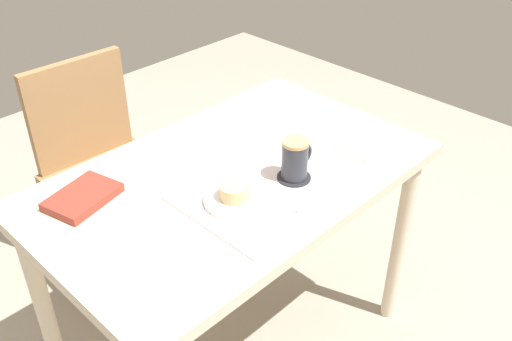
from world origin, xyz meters
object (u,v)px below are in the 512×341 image
object	(u,v)px
pastry	(234,191)
pastry_plate	(235,200)
dining_table	(233,200)
coffee_mug	(295,159)
wooden_chair	(103,163)
small_book	(83,197)

from	to	relation	value
pastry	pastry_plate	bearing A→B (deg)	0.00
dining_table	coffee_mug	distance (m)	0.24
wooden_chair	pastry_plate	distance (m)	0.83
wooden_chair	coffee_mug	bearing A→B (deg)	100.86
pastry	dining_table	bearing A→B (deg)	48.95
wooden_chair	small_book	distance (m)	0.66
wooden_chair	small_book	size ratio (longest dim) A/B	4.64
wooden_chair	small_book	bearing A→B (deg)	58.30
pastry_plate	small_book	distance (m)	0.39
wooden_chair	coffee_mug	distance (m)	0.90
dining_table	pastry_plate	xyz separation A→B (m)	(-0.09, -0.10, 0.10)
pastry	small_book	distance (m)	0.39
coffee_mug	dining_table	bearing A→B (deg)	125.01
dining_table	wooden_chair	size ratio (longest dim) A/B	1.33
coffee_mug	wooden_chair	bearing A→B (deg)	98.48
pastry_plate	pastry	size ratio (longest dim) A/B	2.12
wooden_chair	coffee_mug	world-z (taller)	coffee_mug
dining_table	coffee_mug	size ratio (longest dim) A/B	9.71
pastry_plate	small_book	world-z (taller)	small_book
coffee_mug	small_book	world-z (taller)	coffee_mug
pastry	coffee_mug	xyz separation A→B (m)	(0.19, -0.04, 0.03)
small_book	pastry_plate	bearing A→B (deg)	-60.65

